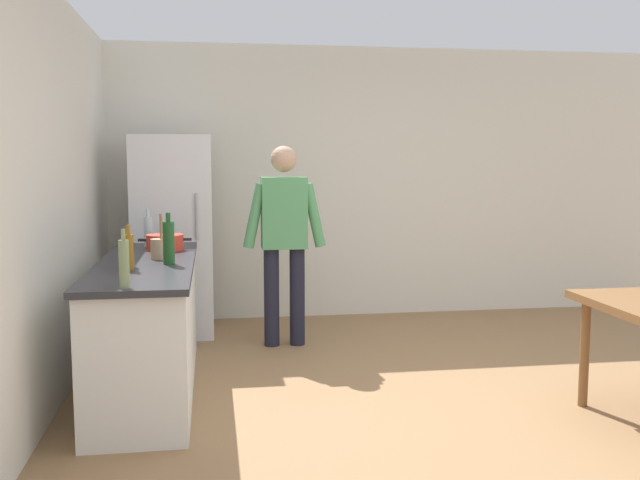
# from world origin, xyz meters

# --- Properties ---
(ground_plane) EXTENTS (14.00, 14.00, 0.00)m
(ground_plane) POSITION_xyz_m (0.00, 0.00, 0.00)
(ground_plane) COLOR #936D47
(wall_back) EXTENTS (6.40, 0.12, 2.70)m
(wall_back) POSITION_xyz_m (0.00, 3.00, 1.35)
(wall_back) COLOR silver
(wall_back) RESTS_ON ground_plane
(wall_left) EXTENTS (0.12, 5.60, 2.70)m
(wall_left) POSITION_xyz_m (-2.60, 0.20, 1.35)
(wall_left) COLOR silver
(wall_left) RESTS_ON ground_plane
(kitchen_counter) EXTENTS (0.64, 2.20, 0.90)m
(kitchen_counter) POSITION_xyz_m (-2.00, 0.80, 0.45)
(kitchen_counter) COLOR white
(kitchen_counter) RESTS_ON ground_plane
(refrigerator) EXTENTS (0.70, 0.67, 1.80)m
(refrigerator) POSITION_xyz_m (-1.90, 2.40, 0.90)
(refrigerator) COLOR white
(refrigerator) RESTS_ON ground_plane
(person) EXTENTS (0.70, 0.22, 1.70)m
(person) POSITION_xyz_m (-0.95, 1.85, 0.98)
(person) COLOR #1E1E2D
(person) RESTS_ON ground_plane
(cooking_pot) EXTENTS (0.40, 0.28, 0.12)m
(cooking_pot) POSITION_xyz_m (-1.91, 1.39, 0.96)
(cooking_pot) COLOR red
(cooking_pot) RESTS_ON kitchen_counter
(utensil_jar) EXTENTS (0.11, 0.11, 0.32)m
(utensil_jar) POSITION_xyz_m (-1.92, 0.91, 0.98)
(utensil_jar) COLOR tan
(utensil_jar) RESTS_ON kitchen_counter
(bottle_wine_green) EXTENTS (0.08, 0.08, 0.34)m
(bottle_wine_green) POSITION_xyz_m (-1.84, 0.65, 1.05)
(bottle_wine_green) COLOR #1E5123
(bottle_wine_green) RESTS_ON kitchen_counter
(bottle_water_clear) EXTENTS (0.07, 0.07, 0.30)m
(bottle_water_clear) POSITION_xyz_m (-2.05, 1.62, 1.03)
(bottle_water_clear) COLOR silver
(bottle_water_clear) RESTS_ON kitchen_counter
(bottle_sauce_red) EXTENTS (0.06, 0.06, 0.24)m
(bottle_sauce_red) POSITION_xyz_m (-2.09, 0.59, 1.00)
(bottle_sauce_red) COLOR #B22319
(bottle_sauce_red) RESTS_ON kitchen_counter
(bottle_oil_amber) EXTENTS (0.06, 0.06, 0.28)m
(bottle_oil_amber) POSITION_xyz_m (-2.07, 0.46, 1.02)
(bottle_oil_amber) COLOR #996619
(bottle_oil_amber) RESTS_ON kitchen_counter
(bottle_vinegar_tall) EXTENTS (0.06, 0.06, 0.32)m
(bottle_vinegar_tall) POSITION_xyz_m (-2.02, -0.21, 1.04)
(bottle_vinegar_tall) COLOR gray
(bottle_vinegar_tall) RESTS_ON kitchen_counter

